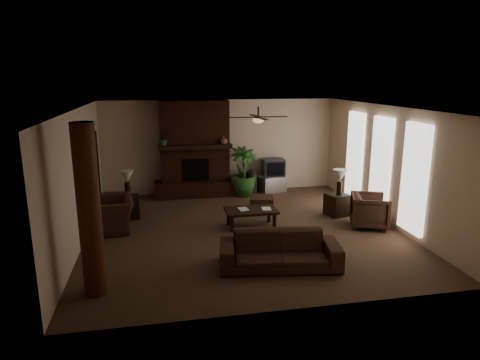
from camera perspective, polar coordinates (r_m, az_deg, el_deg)
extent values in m
plane|color=brown|center=(9.84, 0.45, -6.78)|extent=(7.00, 7.00, 0.00)
plane|color=silver|center=(9.24, 0.48, 9.71)|extent=(7.00, 7.00, 0.00)
plane|color=beige|center=(12.83, -2.66, 4.53)|extent=(7.00, 0.00, 7.00)
plane|color=beige|center=(6.18, 6.97, -5.74)|extent=(7.00, 0.00, 7.00)
plane|color=beige|center=(9.41, -20.91, 0.24)|extent=(0.00, 7.00, 7.00)
plane|color=beige|center=(10.69, 19.19, 1.92)|extent=(0.00, 7.00, 7.00)
cube|color=#441F12|center=(12.50, -6.13, 4.22)|extent=(2.00, 0.50, 2.80)
cube|color=#441F12|center=(12.65, -5.96, -1.11)|extent=(2.40, 0.70, 0.45)
cube|color=black|center=(12.35, -5.96, 1.37)|extent=(0.75, 0.04, 0.65)
cube|color=black|center=(12.20, -6.03, 4.47)|extent=(2.10, 0.28, 0.12)
cube|color=white|center=(12.06, 15.20, 3.23)|extent=(0.08, 0.85, 2.35)
cube|color=white|center=(10.85, 18.41, 1.87)|extent=(0.08, 0.85, 2.35)
cube|color=white|center=(9.68, 22.42, 0.16)|extent=(0.08, 0.85, 2.35)
cylinder|color=#5E2B17|center=(7.03, -19.66, -4.05)|extent=(0.36, 0.36, 2.80)
cube|color=black|center=(11.21, -18.97, 0.62)|extent=(0.10, 1.00, 2.10)
cylinder|color=#312216|center=(9.63, 2.48, 9.14)|extent=(0.04, 0.04, 0.24)
cylinder|color=#312216|center=(9.64, 2.47, 8.43)|extent=(0.20, 0.20, 0.06)
ellipsoid|color=#F2BF72|center=(9.64, 2.47, 8.07)|extent=(0.26, 0.26, 0.14)
cube|color=black|center=(9.74, 4.79, 8.51)|extent=(0.55, 0.12, 0.01)
cube|color=black|center=(9.55, 0.12, 8.45)|extent=(0.55, 0.12, 0.01)
cube|color=black|center=(10.03, 1.94, 8.70)|extent=(0.12, 0.55, 0.01)
cube|color=black|center=(9.25, 3.06, 8.26)|extent=(0.12, 0.55, 0.01)
imported|color=#42291C|center=(7.93, 5.39, -8.69)|extent=(2.29, 0.99, 0.87)
imported|color=#42291C|center=(10.14, -17.13, -3.74)|extent=(0.90, 1.25, 1.02)
imported|color=#42291C|center=(10.39, 17.13, -3.78)|extent=(1.04, 1.07, 0.86)
cube|color=black|center=(9.94, 1.50, -4.12)|extent=(1.20, 0.70, 0.06)
cube|color=black|center=(9.69, -1.09, -5.95)|extent=(0.07, 0.07, 0.37)
cube|color=black|center=(9.90, 4.65, -5.56)|extent=(0.07, 0.07, 0.37)
cube|color=black|center=(10.16, -1.58, -5.02)|extent=(0.07, 0.07, 0.37)
cube|color=black|center=(10.36, 3.90, -4.67)|extent=(0.07, 0.07, 0.37)
cube|color=#42291C|center=(11.14, 2.94, -3.24)|extent=(0.73, 0.73, 0.40)
cube|color=silver|center=(13.04, 4.26, -0.50)|extent=(0.98, 0.79, 0.50)
cube|color=#38383B|center=(12.94, 4.54, 1.70)|extent=(0.68, 0.53, 0.52)
cube|color=black|center=(12.69, 4.86, 1.45)|extent=(0.52, 0.06, 0.40)
cylinder|color=black|center=(12.66, 1.55, -0.44)|extent=(0.34, 0.34, 0.70)
sphere|color=black|center=(12.60, 1.56, 0.66)|extent=(0.34, 0.34, 0.34)
imported|color=#315B24|center=(12.57, 0.43, -0.28)|extent=(1.15, 1.60, 0.81)
cube|color=black|center=(10.99, -14.73, -3.52)|extent=(0.53, 0.53, 0.55)
cylinder|color=#312216|center=(10.91, -14.90, -1.20)|extent=(0.18, 0.18, 0.35)
cone|color=silver|center=(10.83, -15.01, 0.46)|extent=(0.45, 0.45, 0.30)
cube|color=black|center=(11.09, 12.95, -3.26)|extent=(0.62, 0.62, 0.55)
cylinder|color=#312216|center=(10.95, 13.25, -1.05)|extent=(0.15, 0.15, 0.35)
cone|color=silver|center=(10.87, 13.35, 0.61)|extent=(0.39, 0.39, 0.30)
imported|color=#315B24|center=(12.14, -10.30, 5.34)|extent=(0.47, 0.50, 0.33)
imported|color=brown|center=(12.25, -2.21, 5.38)|extent=(0.26, 0.27, 0.22)
imported|color=#999999|center=(9.81, -0.15, -3.31)|extent=(0.22, 0.05, 0.29)
imported|color=#999999|center=(9.88, 2.97, -3.19)|extent=(0.21, 0.05, 0.29)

